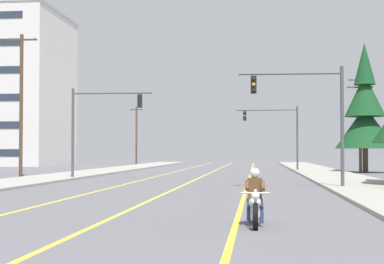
% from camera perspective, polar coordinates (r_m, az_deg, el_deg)
% --- Properties ---
extents(lane_stripe_center, '(0.16, 100.00, 0.01)m').
position_cam_1_polar(lane_stripe_center, '(51.28, 1.49, -3.92)').
color(lane_stripe_center, yellow).
rests_on(lane_stripe_center, ground).
extents(lane_stripe_left, '(0.16, 100.00, 0.01)m').
position_cam_1_polar(lane_stripe_left, '(51.67, -2.30, -3.90)').
color(lane_stripe_left, yellow).
rests_on(lane_stripe_left, ground).
extents(lane_stripe_right, '(0.16, 100.00, 0.01)m').
position_cam_1_polar(lane_stripe_right, '(51.12, 5.46, -3.92)').
color(lane_stripe_right, yellow).
rests_on(lane_stripe_right, ground).
extents(sidewalk_kerb_right, '(4.40, 110.00, 0.14)m').
position_cam_1_polar(sidewalk_kerb_right, '(46.46, 13.01, -4.01)').
color(sidewalk_kerb_right, '#9E998E').
rests_on(sidewalk_kerb_right, ground).
extents(sidewalk_kerb_left, '(4.40, 110.00, 0.14)m').
position_cam_1_polar(sidewalk_kerb_left, '(48.23, -10.97, -3.94)').
color(sidewalk_kerb_left, '#9E998E').
rests_on(sidewalk_kerb_left, ground).
extents(motorcycle_with_rider, '(0.70, 2.19, 1.46)m').
position_cam_1_polar(motorcycle_with_rider, '(15.70, 5.87, -6.54)').
color(motorcycle_with_rider, black).
rests_on(motorcycle_with_rider, ground).
extents(traffic_signal_near_right, '(5.33, 0.43, 6.20)m').
position_cam_1_polar(traffic_signal_near_right, '(31.72, 11.04, 2.27)').
color(traffic_signal_near_right, '#47474C').
rests_on(traffic_signal_near_right, ground).
extents(traffic_signal_near_left, '(5.55, 0.38, 6.20)m').
position_cam_1_polar(traffic_signal_near_left, '(42.30, -8.92, 1.26)').
color(traffic_signal_near_left, '#47474C').
rests_on(traffic_signal_near_left, ground).
extents(traffic_signal_mid_right, '(5.96, 0.37, 6.20)m').
position_cam_1_polar(traffic_signal_mid_right, '(59.10, 8.07, 0.41)').
color(traffic_signal_mid_right, '#47474C').
rests_on(traffic_signal_mid_right, ground).
extents(utility_pole_left_near, '(2.34, 0.26, 10.48)m').
position_cam_1_polar(utility_pole_left_near, '(46.54, -15.60, 2.67)').
color(utility_pole_left_near, '#4C3828').
rests_on(utility_pole_left_near, ground).
extents(utility_pole_right_far, '(2.28, 0.26, 8.65)m').
position_cam_1_polar(utility_pole_right_far, '(56.43, 15.37, 1.09)').
color(utility_pole_right_far, brown).
rests_on(utility_pole_right_far, ground).
extents(utility_pole_left_far, '(1.86, 0.26, 8.40)m').
position_cam_1_polar(utility_pole_left_far, '(89.96, -5.19, -0.22)').
color(utility_pole_left_far, '#4C3828').
rests_on(utility_pole_left_far, ground).
extents(conifer_tree_right_verge_far, '(5.27, 5.27, 11.60)m').
position_cam_1_polar(conifer_tree_right_verge_far, '(56.60, 15.79, 1.73)').
color(conifer_tree_right_verge_far, '#4C3828').
rests_on(conifer_tree_right_verge_far, ground).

